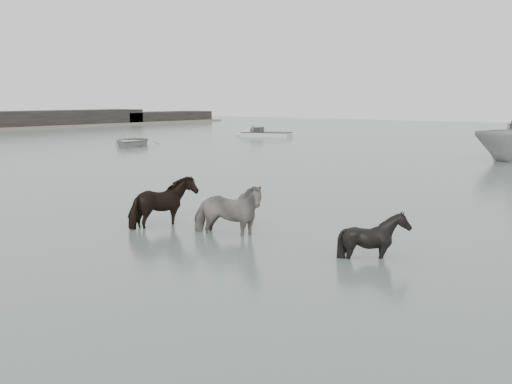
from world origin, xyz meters
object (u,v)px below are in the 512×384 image
(rowboat_lead, at_px, (132,139))
(pony_black, at_px, (374,226))
(pony_dark, at_px, (164,197))
(pony_pinto, at_px, (227,202))

(rowboat_lead, bearing_deg, pony_black, -66.80)
(pony_dark, bearing_deg, rowboat_lead, 36.26)
(pony_pinto, bearing_deg, rowboat_lead, 33.43)
(pony_pinto, xyz_separation_m, rowboat_lead, (-22.41, 16.42, -0.32))
(rowboat_lead, bearing_deg, pony_dark, -73.78)
(rowboat_lead, bearing_deg, pony_pinto, -71.08)
(pony_black, bearing_deg, pony_pinto, 93.55)
(pony_pinto, height_order, pony_black, pony_pinto)
(pony_pinto, relative_size, rowboat_lead, 0.43)
(pony_pinto, relative_size, pony_black, 1.42)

